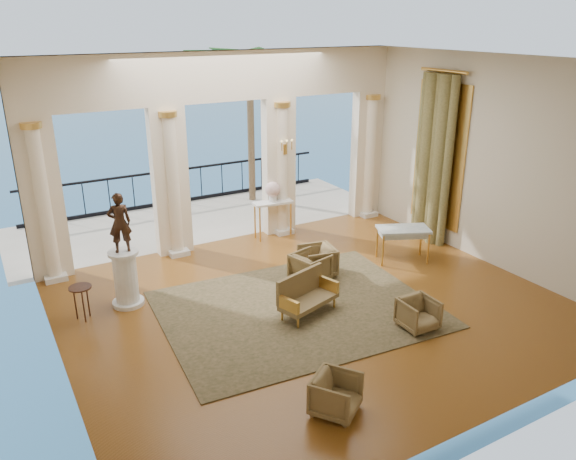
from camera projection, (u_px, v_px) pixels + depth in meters
floor at (313, 305)px, 10.77m from camera, size 9.00×9.00×0.00m
room_walls at (353, 173)px, 8.84m from camera, size 9.00×9.00×9.00m
arcade at (226, 137)px, 12.95m from camera, size 9.00×0.56×4.50m
terrace at (201, 219)px, 15.49m from camera, size 10.00×3.60×0.10m
balustrade at (180, 189)px, 16.62m from camera, size 9.00×0.06×1.03m
palm_tree at (249, 59)px, 15.60m from camera, size 2.00×2.00×4.50m
sea at (20, 127)px, 61.53m from camera, size 160.00×160.00×0.00m
curtain at (433, 160)px, 13.27m from camera, size 0.33×1.40×4.09m
window_frame at (439, 156)px, 13.33m from camera, size 0.04×1.60×3.40m
wall_sconce at (286, 148)px, 13.48m from camera, size 0.30×0.11×0.33m
rug at (297, 309)px, 10.60m from camera, size 5.25×4.24×0.02m
armchair_a at (336, 393)px, 7.74m from camera, size 0.83×0.82×0.63m
armchair_b at (418, 312)px, 9.87m from camera, size 0.62×0.58×0.62m
armchair_c at (317, 260)px, 11.91m from camera, size 0.76×0.80×0.71m
armchair_d at (310, 266)px, 11.60m from camera, size 0.78×0.81×0.70m
settee at (305, 294)px, 10.35m from camera, size 1.29×0.83×0.79m
game_table at (403, 232)px, 12.51m from camera, size 1.29×1.03×0.78m
pedestal at (126, 279)px, 10.61m from camera, size 0.60×0.60×1.10m
statue at (119, 223)px, 10.21m from camera, size 0.44×0.32×1.14m
console_table at (273, 208)px, 13.87m from camera, size 1.01×0.48×0.93m
urn at (273, 190)px, 13.71m from camera, size 0.38×0.38×0.50m
side_table at (81, 291)px, 10.07m from camera, size 0.41×0.41×0.66m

